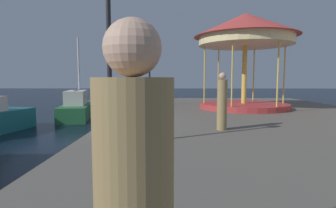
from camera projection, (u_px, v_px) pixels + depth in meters
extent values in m
plane|color=black|center=(106.00, 140.00, 11.06)|extent=(120.00, 120.00, 0.00)
cube|color=#5B564F|center=(270.00, 131.00, 10.94)|extent=(13.45, 26.80, 0.80)
cube|color=#236638|center=(78.00, 110.00, 17.73)|extent=(2.80, 6.17, 0.90)
cube|color=beige|center=(76.00, 98.00, 17.21)|extent=(1.65, 2.80, 0.89)
cylinder|color=silver|center=(79.00, 70.00, 18.58)|extent=(0.12, 0.12, 4.50)
cylinder|color=silver|center=(77.00, 90.00, 17.40)|extent=(0.62, 2.65, 0.08)
cylinder|color=#B23333|center=(243.00, 106.00, 15.81)|extent=(5.16, 5.16, 0.30)
cylinder|color=gold|center=(244.00, 75.00, 15.64)|extent=(0.28, 0.28, 3.36)
cylinder|color=#F2E099|center=(245.00, 41.00, 15.46)|extent=(5.37, 5.37, 0.50)
cone|color=#C63D38|center=(246.00, 25.00, 15.37)|extent=(5.96, 5.96, 1.35)
cylinder|color=gold|center=(284.00, 75.00, 15.61)|extent=(0.08, 0.08, 3.36)
cylinder|color=gold|center=(254.00, 75.00, 17.64)|extent=(0.08, 0.08, 3.36)
cylinder|color=gold|center=(218.00, 75.00, 17.67)|extent=(0.08, 0.08, 3.36)
cylinder|color=gold|center=(205.00, 75.00, 15.67)|extent=(0.08, 0.08, 3.36)
cylinder|color=gold|center=(232.00, 74.00, 13.65)|extent=(0.08, 0.08, 3.36)
cylinder|color=gold|center=(278.00, 74.00, 13.62)|extent=(0.08, 0.08, 3.36)
cylinder|color=black|center=(110.00, 74.00, 6.79)|extent=(0.12, 0.12, 3.73)
cylinder|color=black|center=(150.00, 76.00, 17.45)|extent=(0.12, 0.12, 3.92)
sphere|color=#F9E5B2|center=(149.00, 42.00, 17.25)|extent=(0.36, 0.36, 0.36)
cylinder|color=#2D2D33|center=(122.00, 114.00, 11.76)|extent=(0.24, 0.24, 0.40)
cylinder|color=#2D2D33|center=(139.00, 104.00, 16.47)|extent=(0.24, 0.24, 0.40)
cylinder|color=#937A4C|center=(222.00, 105.00, 9.08)|extent=(0.34, 0.34, 1.72)
sphere|color=tan|center=(223.00, 76.00, 8.99)|extent=(0.24, 0.24, 0.24)
sphere|color=tan|center=(132.00, 48.00, 1.08)|extent=(0.24, 0.24, 0.24)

